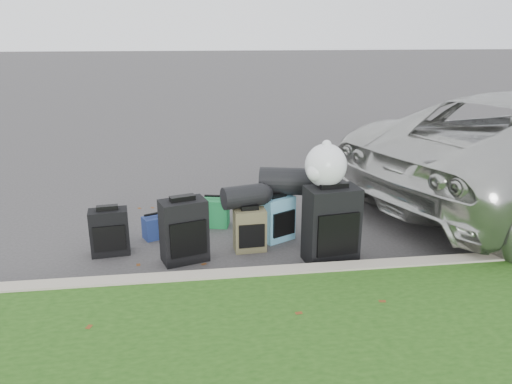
{
  "coord_description": "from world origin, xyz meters",
  "views": [
    {
      "loc": [
        -0.84,
        -5.27,
        2.34
      ],
      "look_at": [
        -0.1,
        0.2,
        0.55
      ],
      "focal_mm": 35.0,
      "sensor_mm": 36.0,
      "label": 1
    }
  ],
  "objects": [
    {
      "name": "ground",
      "position": [
        0.0,
        0.0,
        0.0
      ],
      "size": [
        120.0,
        120.0,
        0.0
      ],
      "primitive_type": "plane",
      "color": "#383535",
      "rests_on": "ground"
    },
    {
      "name": "curb",
      "position": [
        0.0,
        -1.0,
        0.07
      ],
      "size": [
        120.0,
        0.18,
        0.15
      ],
      "primitive_type": "cube",
      "color": "#9E937F",
      "rests_on": "ground"
    },
    {
      "name": "suitcase_small_black",
      "position": [
        -1.75,
        -0.08,
        0.25
      ],
      "size": [
        0.43,
        0.27,
        0.51
      ],
      "primitive_type": "cube",
      "rotation": [
        0.0,
        0.0,
        0.12
      ],
      "color": "black",
      "rests_on": "ground"
    },
    {
      "name": "suitcase_large_black_left",
      "position": [
        -0.94,
        -0.36,
        0.34
      ],
      "size": [
        0.53,
        0.41,
        0.68
      ],
      "primitive_type": "cube",
      "rotation": [
        0.0,
        0.0,
        0.3
      ],
      "color": "black",
      "rests_on": "ground"
    },
    {
      "name": "suitcase_olive",
      "position": [
        -0.22,
        -0.19,
        0.24
      ],
      "size": [
        0.36,
        0.24,
        0.48
      ],
      "primitive_type": "cube",
      "rotation": [
        0.0,
        0.0,
        0.07
      ],
      "color": "#46422B",
      "rests_on": "ground"
    },
    {
      "name": "suitcase_teal",
      "position": [
        0.13,
        0.06,
        0.26
      ],
      "size": [
        0.43,
        0.36,
        0.52
      ],
      "primitive_type": "cube",
      "rotation": [
        0.0,
        0.0,
        0.49
      ],
      "color": "teal",
      "rests_on": "ground"
    },
    {
      "name": "suitcase_large_black_right",
      "position": [
        0.59,
        -0.58,
        0.41
      ],
      "size": [
        0.58,
        0.4,
        0.82
      ],
      "primitive_type": "cube",
      "rotation": [
        0.0,
        0.0,
        0.14
      ],
      "color": "black",
      "rests_on": "ground"
    },
    {
      "name": "tote_green",
      "position": [
        -0.55,
        0.6,
        0.18
      ],
      "size": [
        0.36,
        0.31,
        0.35
      ],
      "primitive_type": "cube",
      "rotation": [
        0.0,
        0.0,
        -0.23
      ],
      "color": "#1B7B3C",
      "rests_on": "ground"
    },
    {
      "name": "tote_navy",
      "position": [
        -1.3,
        0.29,
        0.13
      ],
      "size": [
        0.3,
        0.28,
        0.26
      ],
      "primitive_type": "cube",
      "rotation": [
        0.0,
        0.0,
        0.42
      ],
      "color": "navy",
      "rests_on": "ground"
    },
    {
      "name": "duffel_left",
      "position": [
        -0.28,
        -0.1,
        0.6
      ],
      "size": [
        0.51,
        0.36,
        0.25
      ],
      "primitive_type": "cylinder",
      "rotation": [
        0.0,
        1.57,
        0.25
      ],
      "color": "black",
      "rests_on": "suitcase_olive"
    },
    {
      "name": "duffel_right",
      "position": [
        0.22,
        0.15,
        0.68
      ],
      "size": [
        0.63,
        0.44,
        0.32
      ],
      "primitive_type": "cylinder",
      "rotation": [
        0.0,
        1.57,
        -0.24
      ],
      "color": "black",
      "rests_on": "suitcase_teal"
    },
    {
      "name": "trash_bag",
      "position": [
        0.52,
        -0.5,
        1.03
      ],
      "size": [
        0.43,
        0.43,
        0.43
      ],
      "primitive_type": "sphere",
      "color": "white",
      "rests_on": "suitcase_large_black_right"
    }
  ]
}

